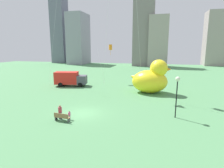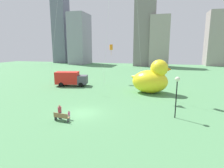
# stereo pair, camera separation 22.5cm
# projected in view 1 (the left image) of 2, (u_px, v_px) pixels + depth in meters

# --- Properties ---
(ground_plane) EXTENTS (140.00, 140.00, 0.00)m
(ground_plane) POSITION_uv_depth(u_px,v_px,m) (83.00, 113.00, 21.99)
(ground_plane) COLOR #4F8855
(park_bench) EXTENTS (1.77, 0.63, 0.90)m
(park_bench) POSITION_uv_depth(u_px,v_px,m) (62.00, 117.00, 19.49)
(park_bench) COLOR olive
(park_bench) RESTS_ON ground
(person_adult) EXTENTS (0.39, 0.39, 1.58)m
(person_adult) POSITION_uv_depth(u_px,v_px,m) (60.00, 111.00, 20.03)
(person_adult) COLOR #38476B
(person_adult) RESTS_ON ground
(person_child) EXTENTS (0.24, 0.24, 0.96)m
(person_child) POSITION_uv_depth(u_px,v_px,m) (69.00, 115.00, 19.94)
(person_child) COLOR silver
(person_child) RESTS_ON ground
(giant_inflatable_duck) EXTENTS (6.86, 4.40, 5.69)m
(giant_inflatable_duck) POSITION_uv_depth(u_px,v_px,m) (151.00, 79.00, 31.49)
(giant_inflatable_duck) COLOR yellow
(giant_inflatable_duck) RESTS_ON ground
(lamppost) EXTENTS (0.52, 0.52, 4.59)m
(lamppost) POSITION_uv_depth(u_px,v_px,m) (177.00, 85.00, 19.94)
(lamppost) COLOR black
(lamppost) RESTS_ON ground
(box_truck) EXTENTS (6.58, 3.54, 2.85)m
(box_truck) POSITION_uv_depth(u_px,v_px,m) (70.00, 79.00, 37.27)
(box_truck) COLOR red
(box_truck) RESTS_ON ground
(city_skyline) EXTENTS (80.26, 17.80, 41.12)m
(city_skyline) POSITION_uv_depth(u_px,v_px,m) (123.00, 34.00, 82.64)
(city_skyline) COLOR slate
(city_skyline) RESTS_ON ground
(kite_orange) EXTENTS (3.66, 3.73, 8.27)m
(kite_orange) POSITION_uv_depth(u_px,v_px,m) (110.00, 47.00, 40.10)
(kite_orange) COLOR silver
(kite_orange) RESTS_ON ground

